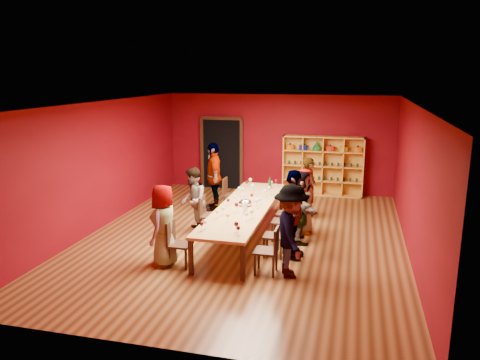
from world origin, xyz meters
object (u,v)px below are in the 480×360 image
(person_right_3, at_px, (303,201))
(spittoon_bowl, at_px, (245,203))
(wine_bottle, at_px, (270,184))
(tasting_table, at_px, (245,208))
(person_left_4, at_px, (214,176))
(chair_person_left_0, at_px, (176,241))
(chair_person_right_2, at_px, (285,219))
(chair_person_left_2, at_px, (207,213))
(person_left_2, at_px, (193,201))
(person_right_0, at_px, (291,231))
(shelving_unit, at_px, (323,163))
(chair_person_right_3, at_px, (289,211))
(person_right_2, at_px, (300,207))
(chair_person_right_4, at_px, (296,198))
(chair_person_right_1, at_px, (278,233))
(person_right_4, at_px, (309,188))
(chair_person_left_4, at_px, (229,193))
(chair_person_right_0, at_px, (270,248))
(person_left_0, at_px, (164,225))
(person_right_1, at_px, (292,215))

(person_right_3, height_order, spittoon_bowl, person_right_3)
(person_right_3, relative_size, wine_bottle, 4.93)
(tasting_table, xyz_separation_m, person_left_4, (-1.33, 2.00, 0.22))
(chair_person_left_0, height_order, chair_person_right_2, same)
(chair_person_left_0, distance_m, chair_person_left_2, 1.89)
(person_left_2, height_order, person_right_0, person_right_0)
(wine_bottle, bearing_deg, person_left_4, 169.31)
(chair_person_left_2, height_order, wine_bottle, wine_bottle)
(person_right_0, bearing_deg, shelving_unit, -18.35)
(shelving_unit, xyz_separation_m, chair_person_right_3, (-0.49, -3.64, -0.49))
(person_right_2, distance_m, chair_person_right_4, 1.86)
(chair_person_right_1, bearing_deg, chair_person_right_3, 90.00)
(chair_person_left_0, bearing_deg, person_left_4, 96.34)
(tasting_table, xyz_separation_m, spittoon_bowl, (0.01, 0.01, 0.12))
(person_left_2, height_order, person_left_4, person_left_4)
(person_right_2, height_order, person_right_3, person_right_2)
(person_right_0, distance_m, chair_person_right_1, 1.00)
(chair_person_right_3, distance_m, chair_person_right_4, 1.18)
(tasting_table, bearing_deg, chair_person_right_1, -44.57)
(person_right_4, xyz_separation_m, spittoon_bowl, (-1.23, -1.86, 0.03))
(spittoon_bowl, bearing_deg, chair_person_left_4, 114.87)
(chair_person_right_0, bearing_deg, chair_person_right_3, 90.00)
(tasting_table, relative_size, person_left_0, 2.84)
(person_left_4, height_order, chair_person_right_3, person_left_4)
(person_left_2, height_order, person_right_1, person_right_1)
(tasting_table, xyz_separation_m, chair_person_right_4, (0.91, 1.86, -0.20))
(chair_person_left_2, xyz_separation_m, person_left_2, (-0.33, 0.00, 0.27))
(person_left_4, relative_size, person_right_4, 1.17)
(chair_person_left_4, distance_m, person_right_1, 3.60)
(person_left_0, relative_size, person_right_3, 1.05)
(chair_person_right_2, bearing_deg, chair_person_left_0, -134.21)
(chair_person_right_0, height_order, chair_person_right_3, same)
(chair_person_right_2, xyz_separation_m, chair_person_right_4, (0.00, 1.81, 0.00))
(chair_person_left_4, bearing_deg, person_right_1, -54.03)
(chair_person_right_3, height_order, person_right_3, person_right_3)
(person_left_0, distance_m, person_right_2, 3.03)
(tasting_table, bearing_deg, chair_person_left_0, -116.62)
(person_right_1, bearing_deg, chair_person_right_1, 97.01)
(person_left_0, bearing_deg, person_left_4, -175.32)
(person_left_2, height_order, wine_bottle, person_left_2)
(chair_person_left_2, bearing_deg, shelving_unit, 61.49)
(person_left_4, relative_size, spittoon_bowl, 6.15)
(shelving_unit, bearing_deg, person_left_0, -112.60)
(chair_person_left_2, height_order, chair_person_left_4, same)
(chair_person_right_1, relative_size, chair_person_right_3, 1.00)
(chair_person_left_0, distance_m, chair_person_right_3, 3.09)
(chair_person_left_2, bearing_deg, person_right_4, 39.75)
(person_left_2, distance_m, chair_person_right_4, 2.81)
(chair_person_right_2, height_order, spittoon_bowl, spittoon_bowl)
(chair_person_left_2, bearing_deg, tasting_table, -4.41)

